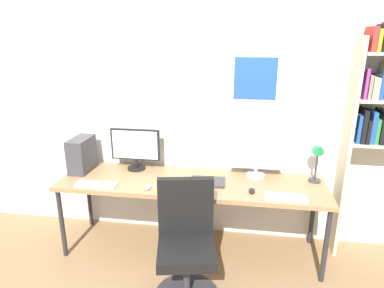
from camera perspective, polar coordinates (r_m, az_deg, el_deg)
wall_back at (r=3.39m, az=0.96°, el=5.29°), size 4.89×0.11×2.60m
desk at (r=3.19m, az=-0.14°, el=-7.09°), size 2.49×0.68×0.74m
office_chair at (r=2.78m, az=-0.97°, el=-18.15°), size 0.52×0.52×0.99m
monitor_left at (r=3.41m, az=-9.59°, el=-0.55°), size 0.50×0.18×0.42m
monitor_right at (r=3.26m, az=10.94°, el=-1.76°), size 0.49×0.18×0.42m
pc_tower at (r=3.53m, az=-18.22°, el=-1.68°), size 0.17×0.34×0.34m
desk_lamp at (r=3.25m, az=20.66°, el=-1.83°), size 0.11×0.16×0.40m
keyboard_left at (r=3.20m, az=-15.96°, el=-6.64°), size 0.38×0.13×0.02m
keyboard_center at (r=2.96m, az=-0.83°, el=-7.93°), size 0.36×0.13×0.02m
keyboard_right at (r=2.95m, az=15.66°, el=-8.72°), size 0.35×0.13×0.02m
mouse_left_side at (r=3.04m, az=-7.51°, el=-7.25°), size 0.06×0.10×0.03m
mouse_right_side at (r=2.99m, az=10.14°, el=-7.82°), size 0.06×0.10×0.03m
laptop_closed at (r=3.13m, az=2.66°, el=-6.42°), size 0.33×0.23×0.02m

